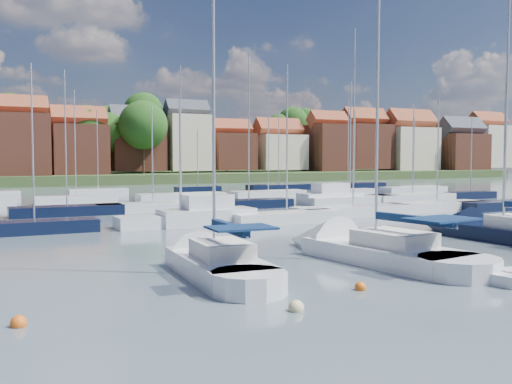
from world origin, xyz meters
TOP-DOWN VIEW (x-y plane):
  - ground at (0.00, 40.00)m, footprint 260.00×260.00m
  - sailboat_left at (-11.43, 3.99)m, footprint 3.40×10.80m
  - sailboat_centre at (-3.47, 4.04)m, footprint 5.24×13.31m
  - sailboat_navy at (7.77, 5.94)m, footprint 3.75×12.24m
  - buoy_a at (-19.42, -1.11)m, footprint 0.48×0.48m
  - buoy_b at (-11.26, -3.24)m, footprint 0.53×0.53m
  - buoy_c at (-7.63, -1.77)m, footprint 0.44×0.44m
  - buoy_e at (0.52, 5.67)m, footprint 0.42×0.42m
  - marina_field at (1.91, 35.15)m, footprint 79.62×41.41m
  - far_shore_town at (2.23, 132.67)m, footprint 212.46×90.00m

SIDE VIEW (x-z plane):
  - ground at x=0.00m, z-range 0.00..0.00m
  - buoy_a at x=-19.42m, z-range -0.24..0.24m
  - buoy_b at x=-11.26m, z-range -0.26..0.26m
  - buoy_c at x=-7.63m, z-range -0.22..0.22m
  - buoy_e at x=0.52m, z-range -0.21..0.21m
  - sailboat_centre at x=-3.47m, z-range -8.42..9.11m
  - sailboat_navy at x=7.77m, z-range -8.02..8.72m
  - sailboat_left at x=-11.43m, z-range -6.91..7.63m
  - marina_field at x=1.91m, z-range -7.53..8.40m
  - far_shore_town at x=2.23m, z-range -6.53..15.74m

